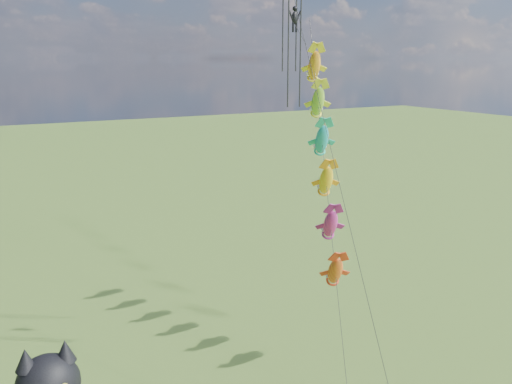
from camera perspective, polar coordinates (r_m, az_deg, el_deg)
fish_windsock_rig at (r=35.77m, az=6.81°, el=3.18°), size 6.94×14.48×20.37m
parafoil_rig at (r=32.97m, az=4.15°, el=17.17°), size 4.88×17.17×24.30m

